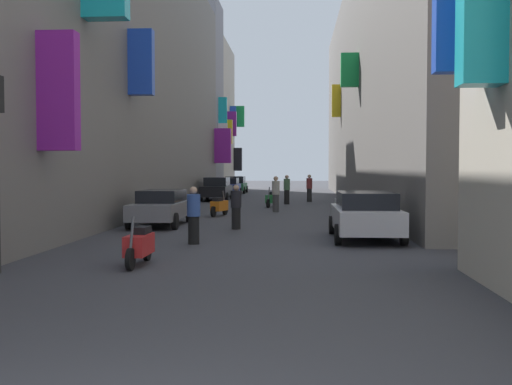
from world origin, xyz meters
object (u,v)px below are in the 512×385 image
pedestrian_crossing (194,216)px  pedestrian_near_right (236,207)px  scooter_green (272,199)px  scooter_white (341,204)px  pedestrian_mid_street (287,190)px  scooter_red (139,245)px  pedestrian_far_away (309,188)px  parked_car_green (235,184)px  parked_car_grey (161,207)px  scooter_orange (219,206)px  parked_car_silver (365,214)px  parked_car_blue (228,186)px  parked_car_black (217,188)px  pedestrian_near_left (276,194)px

pedestrian_crossing → pedestrian_near_right: size_ratio=1.04×
scooter_green → pedestrian_crossing: (-1.58, -16.53, 0.36)m
scooter_white → pedestrian_mid_street: (-2.68, 7.42, 0.42)m
scooter_red → pedestrian_far_away: 26.14m
parked_car_green → parked_car_grey: bearing=-89.6°
scooter_orange → scooter_green: (2.14, 6.48, -0.00)m
scooter_green → pedestrian_mid_street: 2.76m
parked_car_green → parked_car_silver: size_ratio=0.98×
pedestrian_crossing → parked_car_green: bearing=93.9°
parked_car_blue → pedestrian_far_away: bearing=-51.7°
pedestrian_near_right → pedestrian_mid_street: bearing=83.9°
parked_car_black → scooter_green: bearing=-59.5°
parked_car_blue → scooter_orange: (1.85, -19.79, -0.28)m
parked_car_black → pedestrian_near_left: size_ratio=2.50×
scooter_green → pedestrian_crossing: size_ratio=1.11×
scooter_green → pedestrian_mid_street: size_ratio=1.03×
parked_car_grey → pedestrian_far_away: bearing=70.2°
parked_car_black → scooter_orange: (1.88, -13.30, -0.35)m
pedestrian_near_left → pedestrian_crossing: bearing=-98.6°
parked_car_blue → pedestrian_mid_street: (4.78, -10.71, 0.14)m
scooter_green → pedestrian_near_left: pedestrian_near_left is taller
parked_car_blue → pedestrian_near_right: 25.81m
parked_car_silver → scooter_green: size_ratio=2.35×
pedestrian_near_right → parked_car_green: bearing=95.9°
pedestrian_mid_street → pedestrian_near_left: bearing=-94.1°
scooter_orange → pedestrian_far_away: bearing=70.0°
parked_car_blue → parked_car_green: size_ratio=0.93×
parked_car_silver → parked_car_black: bearing=108.8°
pedestrian_near_left → pedestrian_mid_street: size_ratio=1.01×
scooter_white → pedestrian_crossing: (-5.06, -11.72, 0.36)m
pedestrian_mid_street → pedestrian_far_away: bearing=63.6°
pedestrian_crossing → scooter_green: bearing=84.6°
parked_car_grey → pedestrian_mid_street: pedestrian_mid_street is taller
parked_car_green → scooter_green: size_ratio=2.30×
scooter_white → pedestrian_far_away: size_ratio=1.09×
parked_car_grey → pedestrian_far_away: (5.97, 16.55, 0.16)m
pedestrian_near_right → parked_car_black: bearing=99.6°
pedestrian_far_away → pedestrian_crossing: bearing=-99.8°
parked_car_grey → scooter_green: (3.76, 11.09, -0.26)m
parked_car_black → parked_car_silver: 23.16m
parked_car_green → scooter_green: (3.95, -18.60, -0.30)m
parked_car_blue → scooter_white: bearing=-67.6°
scooter_white → pedestrian_crossing: bearing=-113.3°
parked_car_blue → pedestrian_near_right: (3.20, -25.61, 0.04)m
parked_car_grey → parked_car_silver: bearing=-29.2°
parked_car_blue → scooter_green: size_ratio=2.14×
scooter_red → pedestrian_mid_street: bearing=82.7°
scooter_orange → parked_car_silver: bearing=-57.1°
scooter_red → pedestrian_crossing: size_ratio=1.12×
scooter_red → scooter_green: 20.42m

